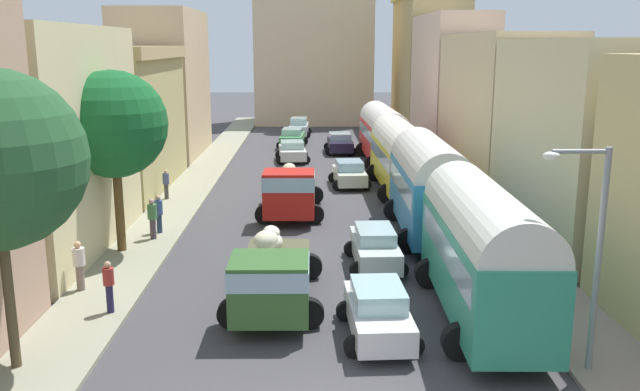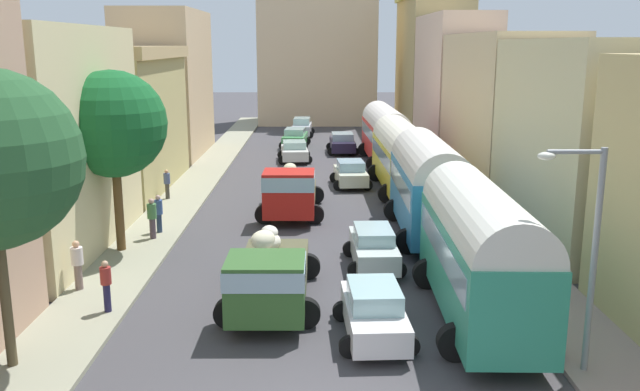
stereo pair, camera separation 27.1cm
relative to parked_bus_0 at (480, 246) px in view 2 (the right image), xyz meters
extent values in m
plane|color=#413F43|center=(-4.60, 20.50, -2.29)|extent=(154.00, 154.00, 0.00)
cube|color=gray|center=(-11.85, 20.50, -2.22)|extent=(2.50, 70.00, 0.14)
cube|color=gray|center=(2.65, 20.50, -2.22)|extent=(2.50, 70.00, 0.14)
cube|color=beige|center=(-15.96, 6.98, 2.10)|extent=(5.73, 10.99, 8.78)
cube|color=tan|center=(-15.75, 18.69, 1.37)|extent=(5.30, 11.56, 7.33)
cube|color=tan|center=(-15.75, 18.69, 5.36)|extent=(5.83, 11.56, 0.65)
cube|color=tan|center=(-15.67, 30.67, 2.95)|extent=(5.14, 10.58, 10.48)
cube|color=beige|center=(6.29, 8.45, 1.85)|extent=(4.78, 10.82, 8.29)
cube|color=#CFB58A|center=(6.28, 20.87, 2.06)|extent=(4.76, 13.59, 8.70)
cube|color=beige|center=(6.12, 34.55, 2.89)|extent=(4.45, 12.61, 10.36)
cube|color=tan|center=(6.62, 47.95, 3.87)|extent=(5.44, 13.60, 12.32)
cube|color=beige|center=(-4.60, 51.78, 4.46)|extent=(11.91, 7.30, 13.51)
cube|color=beige|center=(-8.77, 49.95, 7.70)|extent=(2.56, 2.56, 19.98)
cube|color=beige|center=(-0.43, 49.95, 7.70)|extent=(2.56, 2.56, 19.98)
cube|color=#2E9374|center=(0.00, 0.00, -0.55)|extent=(2.51, 8.60, 2.48)
cylinder|color=silver|center=(0.00, 0.00, 0.69)|extent=(2.46, 8.43, 2.26)
cube|color=#99B7C6|center=(0.00, 0.00, 0.00)|extent=(2.54, 7.92, 0.79)
cylinder|color=black|center=(-1.03, 2.68, -1.79)|extent=(1.00, 0.35, 1.00)
cylinder|color=black|center=(1.16, 2.62, -1.79)|extent=(1.00, 0.35, 1.00)
cylinder|color=black|center=(-1.16, -2.62, -1.79)|extent=(1.00, 0.35, 1.00)
cylinder|color=black|center=(1.03, -2.68, -1.79)|extent=(1.00, 0.35, 1.00)
cube|color=teal|center=(0.00, 9.00, -0.52)|extent=(2.56, 8.16, 2.54)
cylinder|color=silver|center=(0.00, 9.00, 0.75)|extent=(2.51, 8.00, 2.39)
cube|color=#99B7C6|center=(0.00, 9.00, 0.04)|extent=(2.60, 7.51, 0.81)
cylinder|color=black|center=(-1.12, 11.54, -1.79)|extent=(1.00, 0.35, 1.00)
cylinder|color=black|center=(1.20, 11.50, -1.79)|extent=(1.00, 0.35, 1.00)
cylinder|color=black|center=(-1.20, 6.50, -1.79)|extent=(1.00, 0.35, 1.00)
cylinder|color=black|center=(1.12, 6.46, -1.79)|extent=(1.00, 0.35, 1.00)
cube|color=gold|center=(0.00, 18.00, -0.67)|extent=(2.49, 9.33, 2.24)
cylinder|color=silver|center=(0.00, 18.00, 0.45)|extent=(2.44, 9.14, 2.30)
cube|color=#99B7C6|center=(0.00, 18.00, -0.18)|extent=(2.52, 8.59, 0.72)
cylinder|color=black|center=(-1.16, 20.86, -1.79)|extent=(1.00, 0.35, 1.00)
cylinder|color=black|center=(1.07, 20.90, -1.79)|extent=(1.00, 0.35, 1.00)
cylinder|color=black|center=(-1.07, 15.10, -1.79)|extent=(1.00, 0.35, 1.00)
cylinder|color=black|center=(1.16, 15.14, -1.79)|extent=(1.00, 0.35, 1.00)
cube|color=red|center=(0.00, 27.00, -0.64)|extent=(2.53, 9.78, 2.30)
cylinder|color=silver|center=(0.00, 27.00, 0.51)|extent=(2.48, 9.58, 2.27)
cube|color=#99B7C6|center=(0.00, 27.00, -0.13)|extent=(2.56, 9.00, 0.74)
cylinder|color=black|center=(-1.17, 29.99, -1.79)|extent=(1.00, 0.35, 1.00)
cylinder|color=black|center=(1.03, 30.04, -1.79)|extent=(1.00, 0.35, 1.00)
cylinder|color=black|center=(-1.03, 23.96, -1.79)|extent=(1.00, 0.35, 1.00)
cylinder|color=black|center=(1.17, 24.01, -1.79)|extent=(1.00, 0.35, 1.00)
cube|color=#325D28|center=(-6.23, -0.77, -0.97)|extent=(2.23, 1.97, 1.74)
cube|color=#99B7C6|center=(-6.23, -0.77, -0.48)|extent=(2.27, 2.05, 0.56)
cube|color=#4D4B32|center=(-6.21, 2.70, -1.57)|extent=(2.24, 5.00, 0.55)
ellipsoid|color=beige|center=(-6.37, 4.15, -1.05)|extent=(0.70, 0.87, 0.49)
ellipsoid|color=beige|center=(-6.39, 3.80, -1.02)|extent=(1.03, 1.08, 0.54)
ellipsoid|color=beige|center=(-5.84, 1.47, -1.01)|extent=(0.89, 0.94, 0.57)
ellipsoid|color=silver|center=(-6.44, 4.15, -0.73)|extent=(0.81, 0.91, 0.47)
ellipsoid|color=beige|center=(-6.57, 1.04, -0.68)|extent=(0.83, 0.92, 0.51)
ellipsoid|color=beige|center=(-5.95, 1.10, -0.71)|extent=(0.87, 0.98, 0.48)
ellipsoid|color=beige|center=(-6.45, 1.26, -0.16)|extent=(1.04, 1.14, 0.60)
cylinder|color=black|center=(-5.12, -0.54, -1.84)|extent=(0.90, 0.31, 0.90)
cylinder|color=black|center=(-7.33, -0.53, -1.84)|extent=(0.90, 0.31, 0.90)
cylinder|color=black|center=(-5.09, 3.63, -1.84)|extent=(0.90, 0.32, 0.90)
cylinder|color=black|center=(-7.31, 3.64, -1.84)|extent=(0.90, 0.32, 0.90)
cube|color=red|center=(-6.01, 10.77, -0.81)|extent=(2.32, 1.92, 2.06)
cube|color=#99B7C6|center=(-6.01, 10.77, -0.24)|extent=(2.36, 1.99, 0.66)
cube|color=brown|center=(-5.97, 14.14, -1.57)|extent=(2.36, 4.88, 0.55)
ellipsoid|color=beige|center=(-5.64, 14.34, -1.03)|extent=(0.94, 1.03, 0.52)
ellipsoid|color=beige|center=(-6.08, 14.51, -1.02)|extent=(0.75, 0.92, 0.55)
ellipsoid|color=beige|center=(-6.13, 13.48, -1.01)|extent=(1.01, 1.12, 0.57)
ellipsoid|color=beige|center=(-6.15, 15.70, -0.58)|extent=(0.92, 1.05, 0.60)
ellipsoid|color=beige|center=(-6.34, 14.25, -0.58)|extent=(0.72, 0.91, 0.59)
cylinder|color=black|center=(-4.86, 10.99, -1.84)|extent=(0.90, 0.31, 0.90)
cylinder|color=black|center=(-7.15, 11.02, -1.84)|extent=(0.90, 0.31, 0.90)
cylinder|color=black|center=(-4.81, 15.03, -1.84)|extent=(0.90, 0.31, 0.90)
cylinder|color=black|center=(-7.10, 15.06, -1.84)|extent=(0.90, 0.31, 0.90)
cube|color=silver|center=(-6.28, 27.82, -1.68)|extent=(2.06, 3.95, 0.68)
cube|color=#9AC2BD|center=(-6.28, 27.82, -1.10)|extent=(1.71, 2.10, 0.48)
cylinder|color=black|center=(-5.31, 26.71, -1.99)|extent=(0.60, 0.21, 0.60)
cylinder|color=black|center=(-7.08, 26.57, -1.99)|extent=(0.60, 0.21, 0.60)
cylinder|color=black|center=(-5.49, 29.07, -1.99)|extent=(0.60, 0.21, 0.60)
cylinder|color=black|center=(-7.26, 28.94, -1.99)|extent=(0.60, 0.21, 0.60)
cube|color=#449552|center=(-6.44, 34.63, -1.65)|extent=(2.03, 4.33, 0.74)
cube|color=#95BCBD|center=(-6.44, 34.63, -1.04)|extent=(1.68, 2.30, 0.49)
cylinder|color=black|center=(-5.68, 33.27, -1.99)|extent=(0.60, 0.21, 0.60)
cylinder|color=black|center=(-7.40, 33.39, -1.99)|extent=(0.60, 0.21, 0.60)
cylinder|color=black|center=(-5.48, 35.87, -1.99)|extent=(0.60, 0.21, 0.60)
cylinder|color=black|center=(-7.20, 36.00, -1.99)|extent=(0.60, 0.21, 0.60)
cube|color=silver|center=(-6.01, 41.05, -1.62)|extent=(1.78, 4.41, 0.81)
cube|color=#9CC1C1|center=(-6.01, 41.05, -0.92)|extent=(1.50, 2.32, 0.58)
cylinder|color=black|center=(-5.27, 39.67, -1.99)|extent=(0.60, 0.21, 0.60)
cylinder|color=black|center=(-6.87, 39.74, -1.99)|extent=(0.60, 0.21, 0.60)
cylinder|color=black|center=(-5.16, 42.37, -1.99)|extent=(0.60, 0.21, 0.60)
cylinder|color=black|center=(-6.75, 42.43, -1.99)|extent=(0.60, 0.21, 0.60)
cube|color=silver|center=(-3.18, -1.22, -1.66)|extent=(1.72, 3.93, 0.73)
cube|color=#95BBBD|center=(-3.18, -1.22, -1.02)|extent=(1.45, 2.07, 0.55)
cylinder|color=black|center=(-4.01, -0.06, -1.99)|extent=(0.60, 0.21, 0.60)
cylinder|color=black|center=(-2.45, 0.01, -1.99)|extent=(0.60, 0.21, 0.60)
cylinder|color=black|center=(-3.91, -2.45, -1.99)|extent=(0.60, 0.21, 0.60)
cylinder|color=black|center=(-2.35, -2.39, -1.99)|extent=(0.60, 0.21, 0.60)
cube|color=silver|center=(-2.67, 4.90, -1.65)|extent=(1.62, 4.04, 0.75)
cube|color=#98B7BC|center=(-2.67, 4.90, -1.04)|extent=(1.38, 2.12, 0.47)
cylinder|color=black|center=(-3.46, 6.12, -1.99)|extent=(0.60, 0.21, 0.60)
cylinder|color=black|center=(-1.96, 6.17, -1.99)|extent=(0.60, 0.21, 0.60)
cylinder|color=black|center=(-3.39, 3.64, -1.99)|extent=(0.60, 0.21, 0.60)
cylinder|color=black|center=(-1.89, 3.69, -1.99)|extent=(0.60, 0.21, 0.60)
cube|color=beige|center=(-2.77, 19.31, -1.67)|extent=(1.90, 3.82, 0.71)
cube|color=#8FB6D0|center=(-2.77, 19.31, -1.05)|extent=(1.58, 2.03, 0.53)
cylinder|color=black|center=(-3.67, 20.40, -1.99)|extent=(0.60, 0.21, 0.60)
cylinder|color=black|center=(-2.02, 20.52, -1.99)|extent=(0.60, 0.21, 0.60)
cylinder|color=black|center=(-3.51, 18.11, -1.99)|extent=(0.60, 0.21, 0.60)
cylinder|color=black|center=(-1.86, 18.22, -1.99)|extent=(0.60, 0.21, 0.60)
cube|color=#211A32|center=(-2.76, 31.54, -1.66)|extent=(1.86, 4.11, 0.73)
cube|color=#97B1BD|center=(-2.76, 31.54, -1.03)|extent=(1.61, 2.15, 0.52)
cylinder|color=black|center=(-3.67, 32.78, -1.99)|extent=(0.60, 0.21, 0.60)
cylinder|color=black|center=(-1.89, 32.82, -1.99)|extent=(0.60, 0.21, 0.60)
cylinder|color=black|center=(-3.62, 30.26, -1.99)|extent=(0.60, 0.21, 0.60)
cylinder|color=black|center=(-1.84, 30.29, -1.99)|extent=(0.60, 0.21, 0.60)
cylinder|color=#7E6660|center=(-12.66, 2.28, -2.22)|extent=(0.22, 0.22, 0.14)
cylinder|color=#7E6660|center=(-12.66, 2.28, -1.72)|extent=(0.33, 0.33, 0.86)
cylinder|color=silver|center=(-12.66, 2.28, -1.00)|extent=(0.50, 0.50, 0.58)
sphere|color=tan|center=(-12.66, 2.28, -0.60)|extent=(0.23, 0.23, 0.23)
cylinder|color=#4B3B46|center=(-11.62, 8.22, -2.22)|extent=(0.21, 0.21, 0.14)
cylinder|color=#4B3B46|center=(-11.62, 8.22, -1.72)|extent=(0.31, 0.31, 0.86)
cylinder|color=#437745|center=(-11.62, 8.22, -0.99)|extent=(0.48, 0.48, 0.62)
sphere|color=tan|center=(-11.62, 8.22, -0.56)|extent=(0.23, 0.23, 0.23)
cylinder|color=#232045|center=(-11.13, 0.37, -2.22)|extent=(0.18, 0.18, 0.14)
cylinder|color=#232045|center=(-11.13, 0.37, -1.71)|extent=(0.30, 0.30, 0.88)
cylinder|color=#A12F2B|center=(-11.13, 0.37, -1.01)|extent=(0.46, 0.46, 0.53)
sphere|color=tan|center=(-11.13, 0.37, -0.64)|extent=(0.21, 0.21, 0.21)
cylinder|color=#253450|center=(-11.56, 9.15, -2.22)|extent=(0.19, 0.19, 0.14)
cylinder|color=#253450|center=(-11.56, 9.15, -1.75)|extent=(0.32, 0.32, 0.80)
cylinder|color=#39548B|center=(-11.56, 9.15, -1.04)|extent=(0.50, 0.50, 0.62)
sphere|color=tan|center=(-11.56, 9.15, -0.62)|extent=(0.22, 0.22, 0.22)
cylinder|color=#403D35|center=(-12.59, 15.59, -2.22)|extent=(0.18, 0.18, 0.14)
cylinder|color=#403D35|center=(-12.59, 15.59, -1.75)|extent=(0.24, 0.24, 0.80)
cylinder|color=#44517C|center=(-12.59, 15.59, -1.07)|extent=(0.36, 0.36, 0.55)
sphere|color=tan|center=(-12.59, 15.59, -0.70)|extent=(0.20, 0.20, 0.20)
cylinder|color=gray|center=(1.90, -3.41, 0.58)|extent=(0.16, 0.16, 5.74)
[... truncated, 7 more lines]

